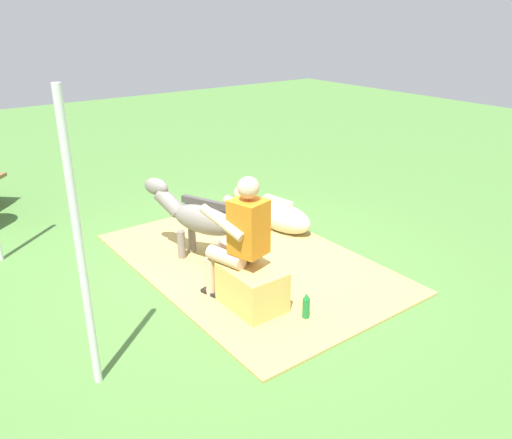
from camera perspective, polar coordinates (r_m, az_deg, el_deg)
The scene contains 8 objects.
ground_plane at distance 5.78m, azimuth -2.25°, elevation -5.20°, with size 24.00×24.00×0.00m, color #4C7A38.
hay_patch at distance 5.84m, azimuth -0.78°, elevation -4.71°, with size 3.41×2.23×0.02m, color tan.
hay_bale at distance 4.92m, azimuth -0.44°, elevation -7.59°, with size 0.62×0.44×0.42m, color tan.
person_seated at distance 4.80m, azimuth -1.84°, elevation -1.78°, with size 0.71×0.52×1.30m.
pony_standing at distance 5.73m, azimuth -6.34°, elevation 0.24°, with size 1.27×0.71×0.88m.
pony_lying at distance 6.68m, azimuth 2.31°, elevation 0.52°, with size 1.36×0.53×0.42m.
soda_bottle at distance 4.80m, azimuth 5.57°, elevation -9.59°, with size 0.07×0.07×0.28m.
tent_pole_left at distance 3.76m, azimuth -18.93°, elevation -3.15°, with size 0.06×0.06×2.25m, color silver.
Camera 1 is at (-4.23, 2.89, 2.66)m, focal length 36.11 mm.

